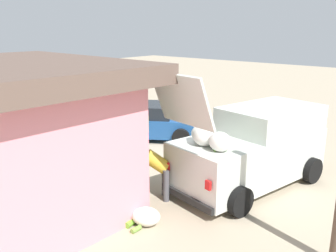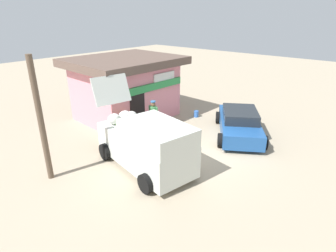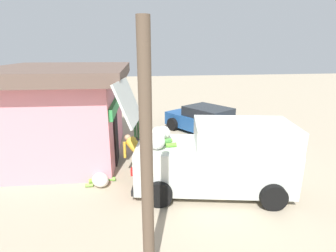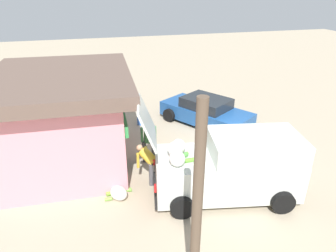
# 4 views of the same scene
# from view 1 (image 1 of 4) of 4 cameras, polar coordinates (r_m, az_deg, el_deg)

# --- Properties ---
(ground_plane) EXTENTS (60.00, 60.00, 0.00)m
(ground_plane) POSITION_cam_1_polar(r_m,az_deg,el_deg) (11.78, 5.37, -4.87)
(ground_plane) COLOR tan
(storefront_bar) EXTENTS (5.81, 4.89, 3.32)m
(storefront_bar) POSITION_cam_1_polar(r_m,az_deg,el_deg) (8.59, -23.45, -1.59)
(storefront_bar) COLOR pink
(storefront_bar) RESTS_ON ground_plane
(delivery_van) EXTENTS (2.76, 4.93, 3.12)m
(delivery_van) POSITION_cam_1_polar(r_m,az_deg,el_deg) (9.77, 13.03, -3.24)
(delivery_van) COLOR silver
(delivery_van) RESTS_ON ground_plane
(parked_sedan) EXTENTS (4.51, 3.78, 1.27)m
(parked_sedan) POSITION_cam_1_polar(r_m,az_deg,el_deg) (13.73, -3.59, 0.74)
(parked_sedan) COLOR #1E4C8C
(parked_sedan) RESTS_ON ground_plane
(vendor_standing) EXTENTS (0.35, 0.57, 1.67)m
(vendor_standing) POSITION_cam_1_polar(r_m,az_deg,el_deg) (9.69, -5.96, -3.37)
(vendor_standing) COLOR #4C4C51
(vendor_standing) RESTS_ON ground_plane
(customer_bending) EXTENTS (0.72, 0.72, 1.28)m
(customer_bending) POSITION_cam_1_polar(r_m,az_deg,el_deg) (8.78, -1.69, -6.46)
(customer_bending) COLOR #4C4C51
(customer_bending) RESTS_ON ground_plane
(unloaded_banana_pile) EXTENTS (0.75, 0.86, 0.39)m
(unloaded_banana_pile) POSITION_cam_1_polar(r_m,az_deg,el_deg) (7.93, -3.52, -13.87)
(unloaded_banana_pile) COLOR silver
(unloaded_banana_pile) RESTS_ON ground_plane
(paint_bucket) EXTENTS (0.26, 0.26, 0.36)m
(paint_bucket) POSITION_cam_1_polar(r_m,az_deg,el_deg) (12.54, -15.45, -3.24)
(paint_bucket) COLOR blue
(paint_bucket) RESTS_ON ground_plane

